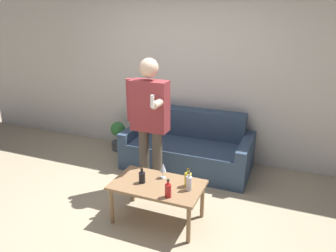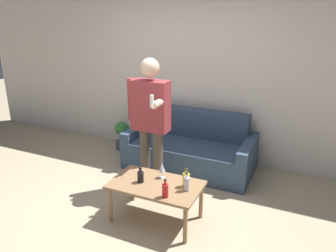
# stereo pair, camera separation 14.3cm
# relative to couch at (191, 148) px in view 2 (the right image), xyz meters

# --- Properties ---
(ground_plane) EXTENTS (16.00, 16.00, 0.00)m
(ground_plane) POSITION_rel_couch_xyz_m (-0.24, -1.52, -0.29)
(ground_plane) COLOR tan
(wall_back) EXTENTS (8.00, 0.06, 2.70)m
(wall_back) POSITION_rel_couch_xyz_m (-0.24, 0.47, 1.06)
(wall_back) COLOR silver
(wall_back) RESTS_ON ground_plane
(couch) EXTENTS (1.82, 0.88, 0.81)m
(couch) POSITION_rel_couch_xyz_m (0.00, 0.00, 0.00)
(couch) COLOR #334760
(couch) RESTS_ON ground_plane
(coffee_table) EXTENTS (0.97, 0.57, 0.45)m
(coffee_table) POSITION_rel_couch_xyz_m (0.12, -1.40, 0.11)
(coffee_table) COLOR #8E6B47
(coffee_table) RESTS_ON ground_plane
(bottle_orange) EXTENTS (0.07, 0.07, 0.16)m
(bottle_orange) POSITION_rel_couch_xyz_m (-0.04, -1.44, 0.23)
(bottle_orange) COLOR black
(bottle_orange) RESTS_ON coffee_table
(bottle_green) EXTENTS (0.06, 0.06, 0.21)m
(bottle_green) POSITION_rel_couch_xyz_m (0.47, -1.39, 0.24)
(bottle_green) COLOR silver
(bottle_green) RESTS_ON coffee_table
(bottle_dark) EXTENTS (0.06, 0.06, 0.19)m
(bottle_dark) POSITION_rel_couch_xyz_m (0.33, -1.60, 0.24)
(bottle_dark) COLOR #B21E1E
(bottle_dark) RESTS_ON coffee_table
(bottle_yellow) EXTENTS (0.08, 0.08, 0.21)m
(bottle_yellow) POSITION_rel_couch_xyz_m (0.44, -1.32, 0.24)
(bottle_yellow) COLOR yellow
(bottle_yellow) RESTS_ON coffee_table
(wine_glass_near) EXTENTS (0.07, 0.07, 0.18)m
(wine_glass_near) POSITION_rel_couch_xyz_m (0.13, -1.25, 0.28)
(wine_glass_near) COLOR silver
(wine_glass_near) RESTS_ON coffee_table
(person_standing_front) EXTENTS (0.53, 0.44, 1.69)m
(person_standing_front) POSITION_rel_couch_xyz_m (-0.23, -0.83, 0.70)
(person_standing_front) COLOR brown
(person_standing_front) RESTS_ON ground_plane
(potted_plant) EXTENTS (0.24, 0.24, 0.48)m
(potted_plant) POSITION_rel_couch_xyz_m (-1.28, 0.15, -0.03)
(potted_plant) COLOR #4C4C51
(potted_plant) RESTS_ON ground_plane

